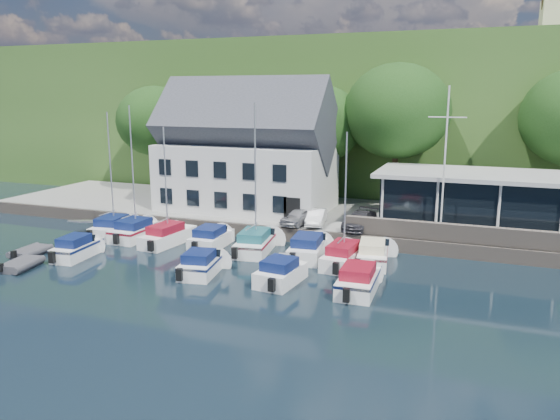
# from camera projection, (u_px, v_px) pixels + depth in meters

# --- Properties ---
(ground) EXTENTS (180.00, 180.00, 0.00)m
(ground) POSITION_uv_depth(u_px,v_px,m) (241.00, 294.00, 29.70)
(ground) COLOR black
(ground) RESTS_ON ground
(quay) EXTENTS (60.00, 13.00, 1.00)m
(quay) POSITION_uv_depth(u_px,v_px,m) (329.00, 218.00, 45.60)
(quay) COLOR gray
(quay) RESTS_ON ground
(quay_face) EXTENTS (60.00, 0.30, 1.00)m
(quay_face) POSITION_uv_depth(u_px,v_px,m) (304.00, 236.00, 39.66)
(quay_face) COLOR #6B6055
(quay_face) RESTS_ON ground
(hillside) EXTENTS (160.00, 75.00, 16.00)m
(hillside) POSITION_uv_depth(u_px,v_px,m) (407.00, 111.00, 84.72)
(hillside) COLOR #31521E
(hillside) RESTS_ON ground
(field_patch) EXTENTS (50.00, 30.00, 0.30)m
(field_patch) POSITION_uv_depth(u_px,v_px,m) (467.00, 58.00, 87.55)
(field_patch) COLOR #556834
(field_patch) RESTS_ON hillside
(harbor_building) EXTENTS (14.40, 8.20, 8.70)m
(harbor_building) POSITION_uv_depth(u_px,v_px,m) (247.00, 158.00, 46.09)
(harbor_building) COLOR silver
(harbor_building) RESTS_ON quay
(club_pavilion) EXTENTS (13.20, 7.20, 4.10)m
(club_pavilion) POSITION_uv_depth(u_px,v_px,m) (469.00, 200.00, 39.89)
(club_pavilion) COLOR black
(club_pavilion) RESTS_ON quay
(seawall) EXTENTS (18.00, 0.50, 1.20)m
(seawall) POSITION_uv_depth(u_px,v_px,m) (481.00, 235.00, 35.64)
(seawall) COLOR #6B6055
(seawall) RESTS_ON quay
(gangway) EXTENTS (1.20, 6.00, 1.40)m
(gangway) POSITION_uv_depth(u_px,v_px,m) (101.00, 230.00, 43.64)
(gangway) COLOR silver
(gangway) RESTS_ON ground
(car_silver) EXTENTS (2.53, 3.98, 1.26)m
(car_silver) POSITION_uv_depth(u_px,v_px,m) (300.00, 216.00, 41.00)
(car_silver) COLOR #9FA0A4
(car_silver) RESTS_ON quay
(car_white) EXTENTS (1.72, 3.65, 1.16)m
(car_white) POSITION_uv_depth(u_px,v_px,m) (316.00, 217.00, 40.98)
(car_white) COLOR silver
(car_white) RESTS_ON quay
(car_dgrey) EXTENTS (2.21, 4.43, 1.23)m
(car_dgrey) POSITION_uv_depth(u_px,v_px,m) (360.00, 220.00, 39.80)
(car_dgrey) COLOR #313035
(car_dgrey) RESTS_ON quay
(car_blue) EXTENTS (1.94, 3.70, 1.20)m
(car_blue) POSITION_uv_depth(u_px,v_px,m) (393.00, 220.00, 39.95)
(car_blue) COLOR #2E4D8F
(car_blue) RESTS_ON quay
(flagpole) EXTENTS (2.44, 0.20, 10.19)m
(flagpole) POSITION_uv_depth(u_px,v_px,m) (445.00, 164.00, 36.30)
(flagpole) COLOR silver
(flagpole) RESTS_ON quay
(tree_0) EXTENTS (7.63, 7.63, 10.42)m
(tree_0) POSITION_uv_depth(u_px,v_px,m) (156.00, 139.00, 54.39)
(tree_0) COLOR #17340F
(tree_0) RESTS_ON quay
(tree_1) EXTENTS (7.21, 7.21, 9.86)m
(tree_1) POSITION_uv_depth(u_px,v_px,m) (226.00, 144.00, 52.17)
(tree_1) COLOR #17340F
(tree_1) RESTS_ON quay
(tree_2) EXTENTS (7.63, 7.63, 10.42)m
(tree_2) POSITION_uv_depth(u_px,v_px,m) (320.00, 144.00, 48.96)
(tree_2) COLOR #17340F
(tree_2) RESTS_ON quay
(tree_3) EXTENTS (8.95, 8.95, 12.24)m
(tree_3) POSITION_uv_depth(u_px,v_px,m) (396.00, 136.00, 46.50)
(tree_3) COLOR #17340F
(tree_3) RESTS_ON quay
(boat_r1_0) EXTENTS (3.00, 6.68, 9.26)m
(boat_r1_0) POSITION_uv_depth(u_px,v_px,m) (111.00, 175.00, 41.02)
(boat_r1_0) COLOR white
(boat_r1_0) RESTS_ON ground
(boat_r1_1) EXTENTS (2.33, 6.29, 9.44)m
(boat_r1_1) POSITION_uv_depth(u_px,v_px,m) (133.00, 176.00, 39.95)
(boat_r1_1) COLOR white
(boat_r1_1) RESTS_ON ground
(boat_r1_2) EXTENTS (2.67, 7.13, 9.31)m
(boat_r1_2) POSITION_uv_depth(u_px,v_px,m) (166.00, 180.00, 38.55)
(boat_r1_2) COLOR white
(boat_r1_2) RESTS_ON ground
(boat_r1_3) EXTENTS (2.37, 5.83, 1.49)m
(boat_r1_3) POSITION_uv_depth(u_px,v_px,m) (211.00, 236.00, 38.67)
(boat_r1_3) COLOR white
(boat_r1_3) RESTS_ON ground
(boat_r1_4) EXTENTS (3.17, 7.14, 9.43)m
(boat_r1_4) POSITION_uv_depth(u_px,v_px,m) (255.00, 184.00, 36.64)
(boat_r1_4) COLOR white
(boat_r1_4) RESTS_ON ground
(boat_r1_5) EXTENTS (2.85, 6.60, 1.57)m
(boat_r1_5) POSITION_uv_depth(u_px,v_px,m) (308.00, 246.00, 36.10)
(boat_r1_5) COLOR white
(boat_r1_5) RESTS_ON ground
(boat_r1_6) EXTENTS (2.39, 6.88, 9.08)m
(boat_r1_6) POSITION_uv_depth(u_px,v_px,m) (345.00, 195.00, 33.79)
(boat_r1_6) COLOR white
(boat_r1_6) RESTS_ON ground
(boat_r1_7) EXTENTS (2.91, 6.54, 1.50)m
(boat_r1_7) POSITION_uv_depth(u_px,v_px,m) (373.00, 252.00, 34.90)
(boat_r1_7) COLOR white
(boat_r1_7) RESTS_ON ground
(boat_r2_0) EXTENTS (2.31, 5.56, 1.52)m
(boat_r2_0) POSITION_uv_depth(u_px,v_px,m) (77.00, 246.00, 36.12)
(boat_r2_0) COLOR white
(boat_r2_0) RESTS_ON ground
(boat_r2_2) EXTENTS (2.88, 5.38, 1.47)m
(boat_r2_2) POSITION_uv_depth(u_px,v_px,m) (201.00, 262.00, 32.75)
(boat_r2_2) COLOR white
(boat_r2_2) RESTS_ON ground
(boat_r2_3) EXTENTS (2.60, 5.24, 1.50)m
(boat_r2_3) POSITION_uv_depth(u_px,v_px,m) (281.00, 271.00, 31.20)
(boat_r2_3) COLOR white
(boat_r2_3) RESTS_ON ground
(boat_r2_4) EXTENTS (2.36, 6.21, 1.53)m
(boat_r2_4) POSITION_uv_depth(u_px,v_px,m) (359.00, 278.00, 29.96)
(boat_r2_4) COLOR white
(boat_r2_4) RESTS_ON ground
(dinghy_0) EXTENTS (1.81, 2.91, 0.66)m
(dinghy_0) POSITION_uv_depth(u_px,v_px,m) (30.00, 250.00, 36.70)
(dinghy_0) COLOR #3A393E
(dinghy_0) RESTS_ON ground
(dinghy_1) EXTENTS (2.23, 3.19, 0.69)m
(dinghy_1) POSITION_uv_depth(u_px,v_px,m) (21.00, 263.00, 33.94)
(dinghy_1) COLOR #3A393E
(dinghy_1) RESTS_ON ground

